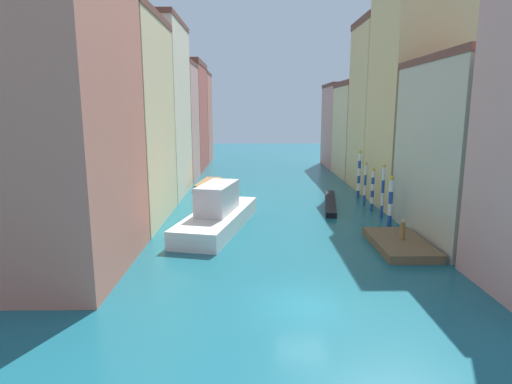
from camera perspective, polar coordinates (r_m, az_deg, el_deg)
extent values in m
plane|color=#196070|center=(45.35, 2.53, -1.19)|extent=(154.00, 154.00, 0.00)
cube|color=#C6705B|center=(27.14, -24.50, 9.99)|extent=(6.63, 11.14, 19.10)
cube|color=beige|center=(38.24, -17.25, 8.67)|extent=(6.63, 11.65, 16.68)
cube|color=brown|center=(38.93, -18.03, 21.45)|extent=(6.77, 11.88, 0.58)
cube|color=beige|center=(49.68, -13.42, 10.31)|extent=(6.63, 11.23, 18.46)
cube|color=brown|center=(50.52, -13.93, 21.13)|extent=(6.77, 11.46, 0.52)
cube|color=tan|center=(59.64, -11.21, 8.90)|extent=(6.63, 7.98, 15.20)
cube|color=brown|center=(59.89, -11.49, 16.38)|extent=(6.77, 8.14, 0.41)
cube|color=#B25147|center=(69.78, -9.67, 9.55)|extent=(6.63, 11.89, 15.99)
cube|color=brown|center=(70.09, -9.90, 16.42)|extent=(6.77, 12.13, 0.79)
cube|color=#C6705B|center=(80.39, -8.47, 9.62)|extent=(6.63, 8.58, 15.59)
cube|color=brown|center=(80.61, -8.64, 15.32)|extent=(6.77, 8.76, 0.44)
cube|color=#BCB299|center=(35.04, 26.22, 4.67)|extent=(6.63, 11.90, 12.78)
cube|color=brown|center=(35.07, 27.17, 15.52)|extent=(6.77, 12.13, 0.52)
cube|color=#DBB77A|center=(45.21, 20.22, 11.46)|extent=(6.63, 9.51, 20.90)
cube|color=#DBB77A|center=(53.95, 16.66, 10.46)|extent=(6.63, 8.62, 18.97)
cube|color=brown|center=(54.83, 17.27, 20.83)|extent=(6.77, 8.79, 0.80)
cube|color=beige|center=(63.40, 13.91, 7.72)|extent=(6.63, 10.07, 12.59)
cube|color=brown|center=(63.41, 14.20, 13.74)|extent=(6.77, 10.27, 0.75)
cube|color=tan|center=(73.52, 11.90, 8.40)|extent=(6.63, 10.56, 13.05)
cube|color=brown|center=(73.55, 12.11, 13.70)|extent=(6.77, 10.77, 0.57)
cube|color=brown|center=(31.82, 18.58, -6.56)|extent=(3.54, 6.75, 0.57)
cylinder|color=olive|center=(31.79, 18.90, -4.96)|extent=(0.36, 0.36, 1.17)
sphere|color=tan|center=(31.61, 18.98, -3.71)|extent=(0.26, 0.26, 0.26)
cylinder|color=#1E479E|center=(36.96, 17.32, -3.72)|extent=(0.36, 0.36, 0.99)
cylinder|color=white|center=(36.73, 17.40, -2.23)|extent=(0.36, 0.36, 0.99)
cylinder|color=#1E479E|center=(36.53, 17.49, -0.71)|extent=(0.36, 0.36, 0.99)
cylinder|color=white|center=(36.35, 17.58, 0.82)|extent=(0.36, 0.36, 0.99)
sphere|color=gold|center=(36.24, 17.64, 1.81)|extent=(0.39, 0.39, 0.39)
cylinder|color=#1E479E|center=(39.73, 16.37, -2.55)|extent=(0.27, 0.27, 1.14)
cylinder|color=white|center=(39.48, 16.46, -0.93)|extent=(0.27, 0.27, 1.14)
cylinder|color=#1E479E|center=(39.27, 16.55, 0.70)|extent=(0.27, 0.27, 1.14)
cylinder|color=white|center=(39.09, 16.64, 2.35)|extent=(0.27, 0.27, 1.14)
sphere|color=gold|center=(39.00, 16.69, 3.33)|extent=(0.30, 0.30, 0.30)
cylinder|color=#1E479E|center=(42.71, 15.12, -1.90)|extent=(0.30, 0.30, 0.64)
cylinder|color=white|center=(42.58, 15.16, -1.06)|extent=(0.30, 0.30, 0.64)
cylinder|color=#1E479E|center=(42.45, 15.20, -0.22)|extent=(0.30, 0.30, 0.64)
cylinder|color=white|center=(42.34, 15.25, 0.62)|extent=(0.30, 0.30, 0.64)
cylinder|color=#1E479E|center=(42.23, 15.29, 1.47)|extent=(0.30, 0.30, 0.64)
cylinder|color=white|center=(42.14, 15.33, 2.32)|extent=(0.30, 0.30, 0.64)
sphere|color=gold|center=(42.08, 15.36, 2.91)|extent=(0.33, 0.33, 0.33)
cylinder|color=#1E479E|center=(44.61, 14.21, -1.05)|extent=(0.24, 0.24, 1.03)
cylinder|color=white|center=(44.41, 14.27, 0.24)|extent=(0.24, 0.24, 1.03)
cylinder|color=#1E479E|center=(44.24, 14.34, 1.55)|extent=(0.24, 0.24, 1.03)
cylinder|color=white|center=(44.09, 14.40, 2.87)|extent=(0.24, 0.24, 1.03)
sphere|color=gold|center=(44.01, 14.44, 3.66)|extent=(0.27, 0.27, 0.27)
cylinder|color=#1E479E|center=(48.05, 13.43, -0.30)|extent=(0.32, 0.32, 0.82)
cylinder|color=white|center=(47.90, 13.47, 0.66)|extent=(0.32, 0.32, 0.82)
cylinder|color=#1E479E|center=(47.76, 13.52, 1.63)|extent=(0.32, 0.32, 0.82)
cylinder|color=white|center=(47.64, 13.56, 2.60)|extent=(0.32, 0.32, 0.82)
cylinder|color=#1E479E|center=(47.53, 13.60, 3.57)|extent=(0.32, 0.32, 0.82)
cylinder|color=white|center=(47.44, 13.65, 4.55)|extent=(0.32, 0.32, 0.82)
sphere|color=gold|center=(47.38, 13.68, 5.20)|extent=(0.35, 0.35, 0.35)
cube|color=white|center=(35.04, -5.09, -3.73)|extent=(6.38, 13.14, 1.37)
cube|color=silver|center=(34.62, -5.15, -0.78)|extent=(3.39, 5.57, 2.32)
cube|color=black|center=(43.92, 9.89, -1.41)|extent=(2.78, 10.92, 0.50)
cube|color=olive|center=(53.44, -6.33, 1.04)|extent=(2.90, 7.11, 0.77)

